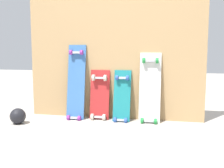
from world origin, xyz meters
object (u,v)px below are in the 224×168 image
at_px(skateboard_red, 100,97).
at_px(skateboard_blue, 76,85).
at_px(skateboard_teal, 122,99).
at_px(rubber_ball, 18,116).
at_px(skateboard_white, 150,91).

bearing_deg(skateboard_red, skateboard_blue, -174.46).
xyz_separation_m(skateboard_teal, rubber_ball, (-1.07, -0.36, -0.16)).
relative_size(skateboard_red, skateboard_teal, 0.98).
relative_size(skateboard_blue, skateboard_teal, 1.44).
bearing_deg(rubber_ball, skateboard_red, 25.37).
relative_size(skateboard_teal, rubber_ball, 3.75).
xyz_separation_m(skateboard_red, rubber_ball, (-0.81, -0.38, -0.16)).
distance_m(skateboard_red, skateboard_white, 0.58).
distance_m(skateboard_teal, rubber_ball, 1.14).
distance_m(skateboard_red, skateboard_teal, 0.26).
bearing_deg(skateboard_blue, skateboard_teal, 0.16).
height_order(skateboard_blue, skateboard_teal, skateboard_blue).
bearing_deg(skateboard_teal, skateboard_red, 174.63).
bearing_deg(skateboard_blue, rubber_ball, -146.49).
relative_size(skateboard_red, rubber_ball, 3.67).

